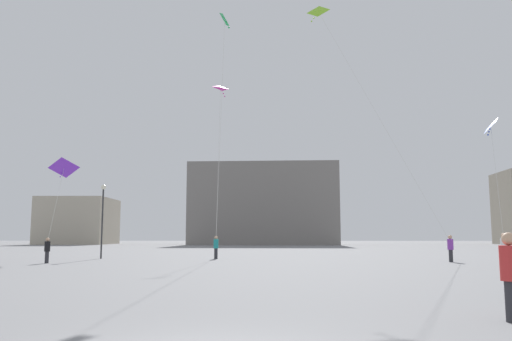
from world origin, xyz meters
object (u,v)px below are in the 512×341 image
object	(u,v)px
kite_magenta_delta	(221,92)
building_left_hall	(79,221)
person_in_purple	(450,247)
lamppost_east	(103,209)
person_in_teal	(216,246)
kite_violet_delta	(64,168)
kite_emerald_delta	(225,29)
building_centre_hall	(264,204)
person_in_red	(510,273)
kite_cobalt_delta	(490,127)
person_in_black	(47,249)
kite_lime_delta	(323,21)
person_in_white	(504,248)

from	to	relation	value
kite_magenta_delta	building_left_hall	xyz separation A→B (m)	(-33.59, 58.40, -8.85)
person_in_purple	lamppost_east	world-z (taller)	lamppost_east
person_in_teal	kite_violet_delta	distance (m)	12.62
person_in_teal	kite_magenta_delta	world-z (taller)	kite_magenta_delta
kite_magenta_delta	kite_emerald_delta	size ratio (longest dim) A/B	0.93
person_in_teal	building_centre_hall	bearing A→B (deg)	107.12
person_in_red	kite_cobalt_delta	world-z (taller)	kite_cobalt_delta
person_in_black	person_in_red	size ratio (longest dim) A/B	0.88
kite_cobalt_delta	building_left_hall	bearing A→B (deg)	127.59
person_in_teal	kite_violet_delta	xyz separation A→B (m)	(-11.22, -0.88, 5.71)
kite_emerald_delta	building_left_hall	size ratio (longest dim) A/B	0.96
person_in_purple	kite_magenta_delta	bearing A→B (deg)	82.34
person_in_teal	kite_emerald_delta	distance (m)	15.69
person_in_purple	person_in_red	size ratio (longest dim) A/B	0.97
person_in_purple	building_left_hall	size ratio (longest dim) A/B	0.12
kite_emerald_delta	building_centre_hall	bearing A→B (deg)	89.12
person_in_red	kite_emerald_delta	world-z (taller)	kite_emerald_delta
person_in_black	building_left_hall	bearing A→B (deg)	-169.81
person_in_black	person_in_teal	size ratio (longest dim) A/B	0.94
person_in_purple	person_in_red	xyz separation A→B (m)	(-6.63, -23.38, 0.03)
kite_cobalt_delta	kite_emerald_delta	xyz separation A→B (m)	(-16.46, -2.66, 5.52)
person_in_teal	building_centre_hall	size ratio (longest dim) A/B	0.06
lamppost_east	building_left_hall	bearing A→B (deg)	112.40
person_in_red	kite_magenta_delta	world-z (taller)	kite_magenta_delta
person_in_red	kite_violet_delta	world-z (taller)	kite_violet_delta
kite_violet_delta	person_in_black	bearing A→B (deg)	-75.19
person_in_purple	building_left_hall	bearing A→B (deg)	51.79
kite_violet_delta	kite_emerald_delta	bearing A→B (deg)	-31.44
kite_lime_delta	building_left_hall	size ratio (longest dim) A/B	1.05
person_in_purple	building_left_hall	world-z (taller)	building_left_hall
person_in_white	kite_emerald_delta	size ratio (longest dim) A/B	0.14
kite_violet_delta	kite_cobalt_delta	bearing A→B (deg)	-9.83
person_in_red	kite_violet_delta	size ratio (longest dim) A/B	0.30
person_in_white	lamppost_east	world-z (taller)	lamppost_east
person_in_black	building_left_hall	size ratio (longest dim) A/B	0.11
kite_cobalt_delta	person_in_teal	bearing A→B (deg)	161.66
kite_emerald_delta	lamppost_east	world-z (taller)	kite_emerald_delta
person_in_purple	kite_cobalt_delta	xyz separation A→B (m)	(2.14, -2.01, 7.51)
person_in_teal	kite_emerald_delta	xyz separation A→B (m)	(1.37, -8.58, 13.07)
person_in_white	kite_magenta_delta	world-z (taller)	kite_magenta_delta
kite_violet_delta	kite_magenta_delta	distance (m)	13.44
person_in_red	kite_lime_delta	size ratio (longest dim) A/B	0.12
building_left_hall	person_in_purple	bearing A→B (deg)	-52.74
person_in_purple	building_left_hall	distance (m)	81.51
person_in_teal	person_in_white	distance (m)	19.12
person_in_purple	person_in_white	bearing A→B (deg)	-145.62
person_in_white	kite_violet_delta	world-z (taller)	kite_violet_delta
building_centre_hall	kite_violet_delta	bearing A→B (deg)	-103.19
person_in_purple	building_centre_hall	size ratio (longest dim) A/B	0.06
person_in_black	person_in_purple	bearing A→B (deg)	85.94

